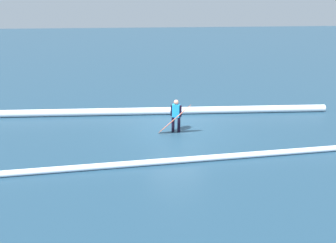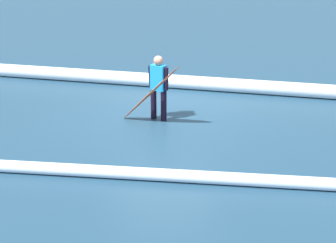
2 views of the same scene
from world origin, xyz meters
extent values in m
plane|color=navy|center=(0.00, 0.00, 0.00)|extent=(136.96, 136.96, 0.00)
cylinder|color=black|center=(-0.04, 0.29, 0.37)|extent=(0.14, 0.14, 0.74)
cylinder|color=black|center=(0.22, 0.19, 0.37)|extent=(0.14, 0.14, 0.74)
cube|color=#198CD8|center=(0.09, 0.24, 1.04)|extent=(0.39, 0.31, 0.60)
sphere|color=tan|center=(0.09, 0.24, 1.44)|extent=(0.22, 0.22, 0.22)
cylinder|color=black|center=(-0.11, 0.32, 1.04)|extent=(0.09, 0.10, 0.54)
cylinder|color=black|center=(0.29, 0.16, 1.04)|extent=(0.09, 0.18, 0.54)
ellipsoid|color=#E55926|center=(0.22, 0.57, 0.75)|extent=(1.52, 0.78, 1.53)
ellipsoid|color=blue|center=(0.22, 0.57, 0.76)|extent=(1.18, 0.53, 1.23)
cylinder|color=white|center=(2.67, -2.41, 0.19)|extent=(22.40, 1.84, 0.38)
cylinder|color=white|center=(-1.71, 3.18, 0.12)|extent=(20.59, 1.03, 0.23)
camera|label=1|loc=(2.05, 13.33, 5.59)|focal=32.77mm
camera|label=2|loc=(-1.82, 10.93, 4.29)|focal=52.12mm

